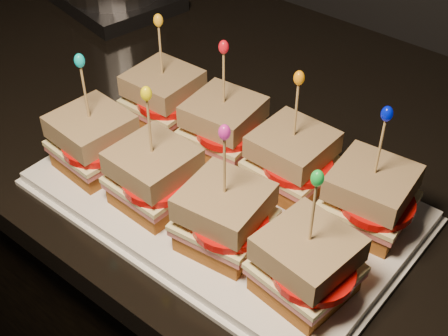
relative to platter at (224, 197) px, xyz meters
The scene contains 58 objects.
platter is the anchor object (origin of this frame).
platter_rim 0.01m from the platter, ahead, with size 0.44×0.28×0.01m, color white.
sandwich_0_bread_bot 0.17m from the platter, 158.18° to the left, with size 0.08×0.08×0.02m, color brown.
sandwich_0_ham 0.17m from the platter, 158.18° to the left, with size 0.09×0.09×0.01m, color #B35556.
sandwich_0_cheese 0.17m from the platter, 158.18° to the left, with size 0.09×0.09×0.01m, color #FEF5A6.
sandwich_0_tomato 0.16m from the platter, 158.60° to the left, with size 0.08×0.08×0.01m, color red.
sandwich_0_bread_top 0.18m from the platter, 158.18° to the left, with size 0.08×0.08×0.03m, color #57320E.
sandwich_0_pick 0.20m from the platter, 158.18° to the left, with size 0.00×0.00×0.09m, color tan.
sandwich_0_frill 0.23m from the platter, 158.18° to the left, with size 0.01×0.01×0.02m, color #F3A918.
sandwich_1_bread_bot 0.08m from the platter, 129.78° to the left, with size 0.08×0.08×0.02m, color brown.
sandwich_1_ham 0.09m from the platter, 129.78° to the left, with size 0.09×0.09×0.01m, color #B35556.
sandwich_1_cheese 0.09m from the platter, 129.78° to the left, with size 0.09×0.09×0.01m, color #FEF5A6.
sandwich_1_tomato 0.08m from the platter, 125.25° to the left, with size 0.08×0.08×0.01m, color red.
sandwich_1_bread_top 0.11m from the platter, 129.78° to the left, with size 0.08×0.08×0.03m, color #57320E.
sandwich_1_pick 0.14m from the platter, 129.78° to the left, with size 0.00×0.00×0.09m, color tan.
sandwich_1_frill 0.18m from the platter, 129.78° to the left, with size 0.01×0.01×0.02m, color red.
sandwich_2_bread_bot 0.08m from the platter, 50.22° to the left, with size 0.08×0.08×0.02m, color brown.
sandwich_2_ham 0.09m from the platter, 50.22° to the left, with size 0.09×0.09×0.01m, color #B35556.
sandwich_2_cheese 0.09m from the platter, 50.22° to the left, with size 0.09×0.09×0.01m, color #FEF5A6.
sandwich_2_tomato 0.10m from the platter, 41.31° to the left, with size 0.08×0.08×0.01m, color red.
sandwich_2_bread_top 0.11m from the platter, 50.22° to the left, with size 0.08×0.08×0.03m, color #57320E.
sandwich_2_pick 0.14m from the platter, 50.22° to the left, with size 0.00×0.00×0.09m, color tan.
sandwich_2_frill 0.18m from the platter, 50.22° to the left, with size 0.01×0.01×0.02m, color orange.
sandwich_3_bread_bot 0.17m from the platter, 21.82° to the left, with size 0.08×0.08×0.02m, color brown.
sandwich_3_ham 0.17m from the platter, 21.82° to the left, with size 0.09×0.09×0.01m, color #B35556.
sandwich_3_cheese 0.17m from the platter, 21.82° to the left, with size 0.09×0.09×0.01m, color #FEF5A6.
sandwich_3_tomato 0.18m from the platter, 18.53° to the left, with size 0.08×0.08×0.01m, color red.
sandwich_3_bread_top 0.18m from the platter, 21.82° to the left, with size 0.08×0.08×0.03m, color #57320E.
sandwich_3_pick 0.20m from the platter, 21.82° to the left, with size 0.00×0.00×0.09m, color tan.
sandwich_3_frill 0.23m from the platter, 21.82° to the left, with size 0.01×0.01×0.02m, color #020DD8.
sandwich_4_bread_bot 0.17m from the platter, 158.18° to the right, with size 0.08×0.08×0.02m, color brown.
sandwich_4_ham 0.17m from the platter, 158.18° to the right, with size 0.09×0.09×0.01m, color #B35556.
sandwich_4_cheese 0.17m from the platter, 158.18° to the right, with size 0.09×0.09×0.01m, color #FEF5A6.
sandwich_4_tomato 0.17m from the platter, 154.53° to the right, with size 0.08×0.08×0.01m, color red.
sandwich_4_bread_top 0.18m from the platter, 158.18° to the right, with size 0.08×0.08×0.03m, color #57320E.
sandwich_4_pick 0.20m from the platter, 158.18° to the right, with size 0.00×0.00×0.09m, color tan.
sandwich_4_frill 0.23m from the platter, 158.18° to the right, with size 0.01×0.01×0.02m, color #05BDBD.
sandwich_5_bread_bot 0.08m from the platter, 129.78° to the right, with size 0.08×0.08×0.02m, color brown.
sandwich_5_ham 0.09m from the platter, 129.78° to the right, with size 0.09×0.09×0.01m, color #B35556.
sandwich_5_cheese 0.09m from the platter, 129.78° to the right, with size 0.09×0.09×0.01m, color #FEF5A6.
sandwich_5_tomato 0.09m from the platter, 120.18° to the right, with size 0.08×0.08×0.01m, color red.
sandwich_5_bread_top 0.11m from the platter, 129.78° to the right, with size 0.08×0.08×0.03m, color #57320E.
sandwich_5_pick 0.14m from the platter, 129.78° to the right, with size 0.00×0.00×0.09m, color tan.
sandwich_5_frill 0.18m from the platter, 129.78° to the right, with size 0.01×0.01×0.02m, color yellow.
sandwich_6_bread_bot 0.08m from the platter, 50.22° to the right, with size 0.08×0.08×0.02m, color brown.
sandwich_6_ham 0.09m from the platter, 50.22° to the right, with size 0.09×0.09×0.01m, color #B35556.
sandwich_6_cheese 0.09m from the platter, 50.22° to the right, with size 0.09×0.09×0.01m, color #FEF5A6.
sandwich_6_tomato 0.11m from the platter, 46.89° to the right, with size 0.08×0.08×0.01m, color red.
sandwich_6_bread_top 0.11m from the platter, 50.22° to the right, with size 0.08×0.08×0.03m, color #57320E.
sandwich_6_pick 0.14m from the platter, 50.22° to the right, with size 0.00×0.00×0.09m, color tan.
sandwich_6_frill 0.18m from the platter, 50.22° to the right, with size 0.01×0.01×0.02m, color #CA2195.
sandwich_7_bread_bot 0.17m from the platter, 21.82° to the right, with size 0.08×0.08×0.02m, color brown.
sandwich_7_ham 0.17m from the platter, 21.82° to the right, with size 0.09×0.09×0.01m, color #B35556.
sandwich_7_cheese 0.17m from the platter, 21.82° to the right, with size 0.09×0.09×0.01m, color #FEF5A6.
sandwich_7_tomato 0.19m from the platter, 22.17° to the right, with size 0.08×0.08×0.01m, color red.
sandwich_7_bread_top 0.18m from the platter, 21.82° to the right, with size 0.08×0.08×0.03m, color #57320E.
sandwich_7_pick 0.20m from the platter, 21.82° to the right, with size 0.00×0.00×0.09m, color tan.
sandwich_7_frill 0.23m from the platter, 21.82° to the right, with size 0.01×0.01×0.02m, color green.
Camera 1 is at (0.67, 1.08, 1.39)m, focal length 50.00 mm.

